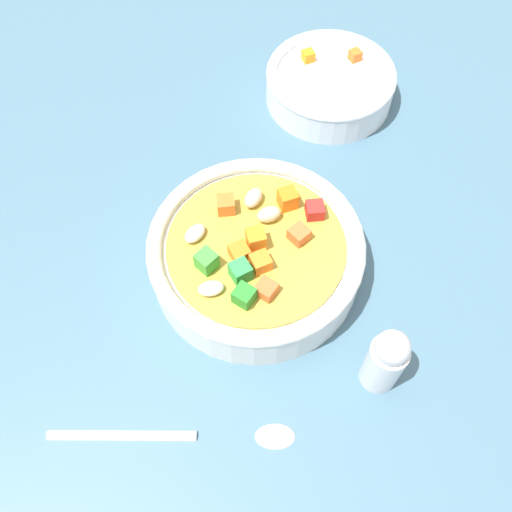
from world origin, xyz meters
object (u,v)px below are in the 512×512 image
(side_bowl_small, at_px, (330,84))
(pepper_shaker, at_px, (386,360))
(soup_bowl_main, at_px, (256,254))
(spoon, at_px, (187,435))

(side_bowl_small, xyz_separation_m, pepper_shaker, (0.34, -0.04, 0.02))
(soup_bowl_main, relative_size, spoon, 0.98)
(side_bowl_small, bearing_deg, soup_bowl_main, -30.43)
(pepper_shaker, bearing_deg, soup_bowl_main, -145.79)
(soup_bowl_main, height_order, side_bowl_small, soup_bowl_main)
(spoon, distance_m, pepper_shaker, 0.18)
(side_bowl_small, bearing_deg, spoon, -30.19)
(pepper_shaker, bearing_deg, side_bowl_small, 173.27)
(side_bowl_small, height_order, pepper_shaker, pepper_shaker)
(spoon, height_order, side_bowl_small, side_bowl_small)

